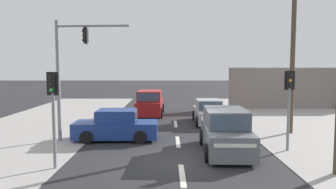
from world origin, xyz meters
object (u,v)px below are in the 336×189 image
Objects in this scene: suv_receding_far at (225,132)px; pedestal_signal_right_kerb at (288,97)px; traffic_signal_mast at (68,65)px; sedan_oncoming_near at (115,126)px; suv_kerbside_parked at (149,104)px; pedestal_signal_left_kerb at (52,104)px; utility_pole_midground_right at (292,39)px; sedan_crossing_left at (208,113)px.

pedestal_signal_right_kerb is at bearing 3.82° from suv_receding_far.
traffic_signal_mast is 3.87m from sedan_oncoming_near.
suv_kerbside_parked is at bearing 122.37° from pedestal_signal_right_kerb.
pedestal_signal_left_kerb is 0.78× the size of suv_kerbside_parked.
pedestal_signal_right_kerb is (-1.54, -3.80, -2.82)m from utility_pole_midground_right.
utility_pole_midground_right reaches higher than pedestal_signal_left_kerb.
suv_receding_far and suv_kerbside_parked have the same top height.
pedestal_signal_left_kerb reaches higher than sedan_oncoming_near.
pedestal_signal_right_kerb is 0.84× the size of sedan_oncoming_near.
utility_pole_midground_right is 11.99m from traffic_signal_mast.
utility_pole_midground_right reaches higher than suv_kerbside_parked.
pedestal_signal_left_kerb is 13.48m from suv_kerbside_parked.
suv_kerbside_parked is at bearing 67.92° from traffic_signal_mast.
traffic_signal_mast is 9.69m from sedan_crossing_left.
sedan_oncoming_near is (-9.50, -1.64, -4.53)m from utility_pole_midground_right.
suv_receding_far is (-2.79, -0.19, -1.53)m from pedestal_signal_right_kerb.
traffic_signal_mast is (-11.76, -1.90, -1.40)m from utility_pole_midground_right.
sedan_crossing_left is at bearing -40.87° from suv_kerbside_parked.
pedestal_signal_left_kerb is (0.75, -4.43, -1.42)m from traffic_signal_mast.
traffic_signal_mast is at bearing -112.08° from suv_kerbside_parked.
pedestal_signal_right_kerb is at bearing -10.55° from traffic_signal_mast.
sedan_oncoming_near is (1.51, 4.69, -1.71)m from pedestal_signal_left_kerb.
utility_pole_midground_right reaches higher than sedan_oncoming_near.
suv_kerbside_parked is (1.26, 8.41, 0.18)m from sedan_oncoming_near.
pedestal_signal_right_kerb is at bearing -57.63° from suv_kerbside_parked.
pedestal_signal_left_kerb is at bearing -165.05° from pedestal_signal_right_kerb.
sedan_oncoming_near is 5.68m from suv_receding_far.
utility_pole_midground_right is at bearing 67.96° from pedestal_signal_right_kerb.
pedestal_signal_left_kerb is at bearing -107.81° from sedan_oncoming_near.
suv_kerbside_parked reaches higher than sedan_crossing_left.
sedan_crossing_left is (7.58, 5.16, -3.13)m from traffic_signal_mast.
pedestal_signal_left_kerb is at bearing -160.67° from suv_receding_far.
utility_pole_midground_right is 4.98m from pedestal_signal_right_kerb.
sedan_crossing_left is (6.82, 9.59, -1.71)m from pedestal_signal_left_kerb.
sedan_crossing_left is at bearing 110.52° from pedestal_signal_right_kerb.
suv_receding_far is at bearing -176.18° from pedestal_signal_right_kerb.
suv_receding_far is 11.45m from suv_kerbside_parked.
utility_pole_midground_right is 6.98m from sedan_crossing_left.
traffic_signal_mast is at bearing 169.45° from pedestal_signal_right_kerb.
pedestal_signal_right_kerb is 7.73m from sedan_crossing_left.
traffic_signal_mast is at bearing 99.65° from pedestal_signal_left_kerb.
utility_pole_midground_right is 2.18× the size of suv_kerbside_parked.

